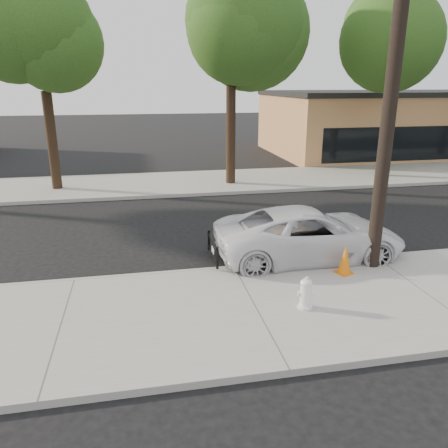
{
  "coord_description": "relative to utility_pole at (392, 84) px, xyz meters",
  "views": [
    {
      "loc": [
        -2.27,
        -12.37,
        4.73
      ],
      "look_at": [
        -0.06,
        -1.08,
        1.0
      ],
      "focal_mm": 35.0,
      "sensor_mm": 36.0,
      "label": 1
    }
  ],
  "objects": [
    {
      "name": "tree_b",
      "position": [
        -9.41,
        10.76,
        1.45
      ],
      "size": [
        4.34,
        4.2,
        8.45
      ],
      "color": "black",
      "rests_on": "far_sidewalk"
    },
    {
      "name": "tree_d",
      "position": [
        6.6,
        10.65,
        1.67
      ],
      "size": [
        4.5,
        4.35,
        8.75
      ],
      "color": "black",
      "rests_on": "far_sidewalk"
    },
    {
      "name": "traffic_cone",
      "position": [
        -0.95,
        -0.33,
        -4.19
      ],
      "size": [
        0.5,
        0.5,
        0.74
      ],
      "rotation": [
        0.0,
        0.0,
        0.38
      ],
      "color": "orange",
      "rests_on": "near_sidewalk"
    },
    {
      "name": "near_sidewalk",
      "position": [
        -3.6,
        -1.6,
        -4.62
      ],
      "size": [
        90.0,
        4.4,
        0.15
      ],
      "primitive_type": "cube",
      "color": "gray",
      "rests_on": "ground"
    },
    {
      "name": "tree_c",
      "position": [
        -1.38,
        10.34,
        2.21
      ],
      "size": [
        4.96,
        4.8,
        9.55
      ],
      "color": "black",
      "rests_on": "far_sidewalk"
    },
    {
      "name": "curb_near",
      "position": [
        -3.6,
        0.6,
        -4.62
      ],
      "size": [
        90.0,
        0.12,
        0.16
      ],
      "primitive_type": "cube",
      "color": "#9E9B93",
      "rests_on": "ground"
    },
    {
      "name": "utility_pole",
      "position": [
        0.0,
        0.0,
        0.0
      ],
      "size": [
        1.4,
        0.34,
        9.0
      ],
      "color": "black",
      "rests_on": "near_sidewalk"
    },
    {
      "name": "far_sidewalk",
      "position": [
        -3.6,
        11.2,
        -4.62
      ],
      "size": [
        90.0,
        5.0,
        0.15
      ],
      "primitive_type": "cube",
      "color": "gray",
      "rests_on": "ground"
    },
    {
      "name": "police_cruiser",
      "position": [
        -1.35,
        1.1,
        -3.97
      ],
      "size": [
        5.25,
        2.44,
        1.46
      ],
      "primitive_type": "imported",
      "rotation": [
        0.0,
        0.0,
        1.57
      ],
      "color": "white",
      "rests_on": "ground"
    },
    {
      "name": "fire_hydrant",
      "position": [
        -2.57,
        -1.83,
        -4.23
      ],
      "size": [
        0.36,
        0.32,
        0.67
      ],
      "rotation": [
        0.0,
        0.0,
        -0.2
      ],
      "color": "white",
      "rests_on": "near_sidewalk"
    },
    {
      "name": "building_main",
      "position": [
        12.4,
        18.7,
        -2.7
      ],
      "size": [
        18.0,
        10.0,
        4.0
      ],
      "primitive_type": "cube",
      "color": "tan",
      "rests_on": "ground"
    },
    {
      "name": "ground",
      "position": [
        -3.6,
        2.7,
        -4.7
      ],
      "size": [
        120.0,
        120.0,
        0.0
      ],
      "primitive_type": "plane",
      "color": "black",
      "rests_on": "ground"
    }
  ]
}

